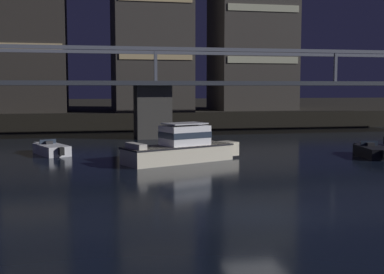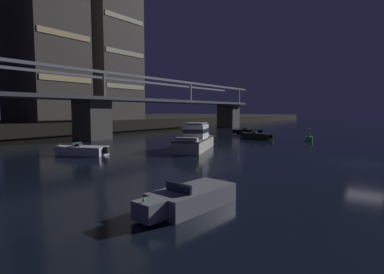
# 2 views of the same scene
# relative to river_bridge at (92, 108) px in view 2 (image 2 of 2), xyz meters

# --- Properties ---
(ground_plane) EXTENTS (400.00, 400.00, 0.00)m
(ground_plane) POSITION_rel_river_bridge_xyz_m (-0.00, -33.87, -4.43)
(ground_plane) COLOR black
(river_bridge) EXTENTS (84.23, 6.40, 9.38)m
(river_bridge) POSITION_rel_river_bridge_xyz_m (0.00, 0.00, 0.00)
(river_bridge) COLOR #4C4944
(river_bridge) RESTS_ON ground
(tower_central) EXTENTS (9.84, 12.94, 35.53)m
(tower_central) POSITION_rel_river_bridge_xyz_m (1.65, 15.12, 15.39)
(tower_central) COLOR #423D38
(tower_central) RESTS_ON far_riverbank
(tower_east_tall) EXTENTS (10.72, 10.14, 34.59)m
(tower_east_tall) POSITION_rel_river_bridge_xyz_m (16.36, 16.20, 14.92)
(tower_east_tall) COLOR #423D38
(tower_east_tall) RESTS_ON far_riverbank
(cabin_cruiser_near_left) EXTENTS (9.23, 5.59, 2.79)m
(cabin_cruiser_near_left) POSITION_rel_river_bridge_xyz_m (-0.21, -18.14, -3.38)
(cabin_cruiser_near_left) COLOR beige
(cabin_cruiser_near_left) RESTS_ON ground
(speedboat_near_center) EXTENTS (3.19, 5.04, 1.16)m
(speedboat_near_center) POSITION_rel_river_bridge_xyz_m (-9.74, -12.16, -4.01)
(speedboat_near_center) COLOR silver
(speedboat_near_center) RESTS_ON ground
(speedboat_near_right) EXTENTS (3.90, 4.74, 1.16)m
(speedboat_near_right) POSITION_rel_river_bridge_xyz_m (21.99, -13.46, -4.01)
(speedboat_near_right) COLOR black
(speedboat_near_right) RESTS_ON ground
(speedboat_mid_left) EXTENTS (5.23, 2.14, 1.16)m
(speedboat_mid_left) POSITION_rel_river_bridge_xyz_m (-16.10, -29.12, -4.01)
(speedboat_mid_left) COLOR gray
(speedboat_mid_left) RESTS_ON ground
(speedboat_mid_center) EXTENTS (2.41, 5.23, 1.16)m
(speedboat_mid_center) POSITION_rel_river_bridge_xyz_m (14.69, -18.57, -4.01)
(speedboat_mid_center) COLOR black
(speedboat_mid_center) RESTS_ON ground
(channel_buoy) EXTENTS (0.90, 0.90, 1.76)m
(channel_buoy) POSITION_rel_river_bridge_xyz_m (15.42, -25.60, -3.95)
(channel_buoy) COLOR green
(channel_buoy) RESTS_ON ground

